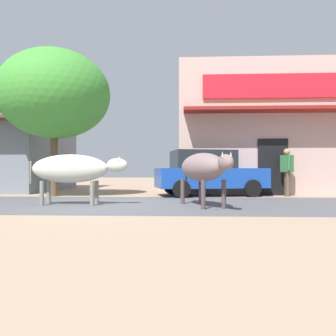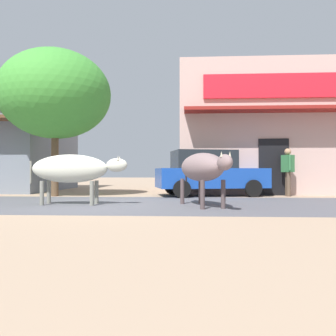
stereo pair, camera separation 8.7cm
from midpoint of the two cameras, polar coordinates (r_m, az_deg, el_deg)
name	(u,v)px [view 1 (the left image)]	position (r m, az deg, el deg)	size (l,w,h in m)	color
ground	(101,204)	(10.09, -10.73, -5.60)	(80.00, 80.00, 0.00)	tan
asphalt_road	(101,204)	(10.09, -10.73, -5.58)	(72.00, 5.21, 0.00)	#54545B
storefront_right_club	(278,133)	(17.08, 16.94, 5.26)	(8.88, 6.85, 5.20)	#C5A298
roadside_tree	(54,94)	(13.80, -17.73, 11.03)	(3.98, 3.98, 5.25)	brown
parked_hatchback_car	(208,173)	(13.18, 6.14, -0.74)	(4.17, 2.58, 1.64)	#1944A6
cow_near_brown	(72,169)	(9.95, -15.16, -0.18)	(2.65, 0.67, 1.34)	beige
cow_far_dark	(203,168)	(9.21, 5.23, 0.06)	(1.48, 2.80, 1.36)	gray
pedestrian_by_shop	(287,168)	(13.55, 18.12, -0.01)	(0.44, 0.61, 1.71)	brown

